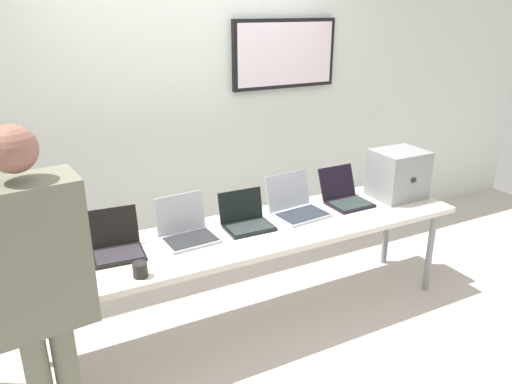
% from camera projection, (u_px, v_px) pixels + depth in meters
% --- Properties ---
extents(ground, '(8.00, 8.00, 0.04)m').
position_uv_depth(ground, '(251.00, 324.00, 3.61)').
color(ground, beige).
extents(back_wall, '(8.00, 0.11, 2.64)m').
position_uv_depth(back_wall, '(192.00, 113.00, 4.08)').
color(back_wall, silver).
rests_on(back_wall, ground).
extents(workbench, '(3.12, 0.70, 0.74)m').
position_uv_depth(workbench, '(251.00, 237.00, 3.36)').
color(workbench, silver).
rests_on(workbench, ground).
extents(equipment_box, '(0.39, 0.34, 0.38)m').
position_uv_depth(equipment_box, '(398.00, 174.00, 3.88)').
color(equipment_box, gray).
rests_on(equipment_box, workbench).
extents(laptop_station_0, '(0.35, 0.29, 0.24)m').
position_uv_depth(laptop_station_0, '(38.00, 261.00, 2.84)').
color(laptop_station_0, '#222326').
rests_on(laptop_station_0, workbench).
extents(laptop_station_1, '(0.33, 0.33, 0.26)m').
position_uv_depth(laptop_station_1, '(117.00, 244.00, 3.03)').
color(laptop_station_1, black).
rests_on(laptop_station_1, workbench).
extents(laptop_station_2, '(0.36, 0.32, 0.27)m').
position_uv_depth(laptop_station_2, '(186.00, 229.00, 3.22)').
color(laptop_station_2, '#B1B0BB').
rests_on(laptop_station_2, workbench).
extents(laptop_station_3, '(0.33, 0.28, 0.24)m').
position_uv_depth(laptop_station_3, '(246.00, 219.00, 3.39)').
color(laptop_station_3, black).
rests_on(laptop_station_3, workbench).
extents(laptop_station_4, '(0.40, 0.38, 0.28)m').
position_uv_depth(laptop_station_4, '(296.00, 205.00, 3.60)').
color(laptop_station_4, '#AAB0BB').
rests_on(laptop_station_4, workbench).
extents(laptop_station_5, '(0.31, 0.35, 0.26)m').
position_uv_depth(laptop_station_5, '(345.00, 196.00, 3.80)').
color(laptop_station_5, black).
rests_on(laptop_station_5, workbench).
extents(person, '(0.48, 0.62, 1.74)m').
position_uv_depth(person, '(36.00, 280.00, 2.13)').
color(person, slate).
rests_on(person, ground).
extents(coffee_mug, '(0.08, 0.08, 0.08)m').
position_uv_depth(coffee_mug, '(140.00, 270.00, 2.77)').
color(coffee_mug, black).
rests_on(coffee_mug, workbench).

